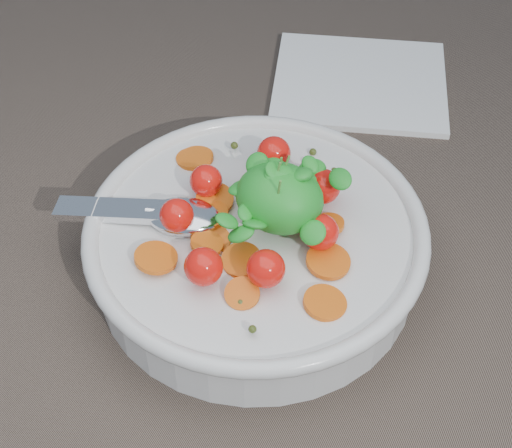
% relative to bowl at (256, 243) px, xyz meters
% --- Properties ---
extents(ground, '(6.00, 6.00, 0.00)m').
position_rel_bowl_xyz_m(ground, '(0.02, 0.01, -0.03)').
color(ground, brown).
rests_on(ground, ground).
extents(bowl, '(0.28, 0.26, 0.11)m').
position_rel_bowl_xyz_m(bowl, '(0.00, 0.00, 0.00)').
color(bowl, silver).
rests_on(bowl, ground).
extents(napkin, '(0.21, 0.20, 0.01)m').
position_rel_bowl_xyz_m(napkin, '(-0.01, 0.26, -0.03)').
color(napkin, white).
rests_on(napkin, ground).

